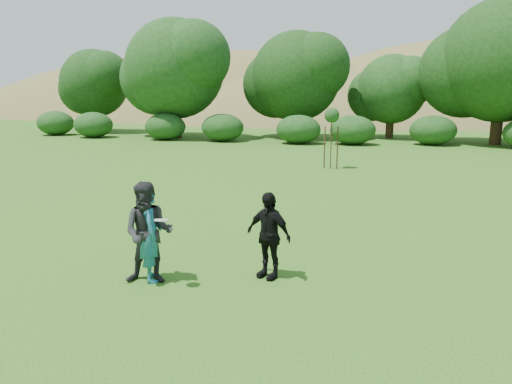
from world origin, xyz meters
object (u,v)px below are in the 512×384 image
(player_grey, at_px, (149,233))
(player_black, at_px, (268,235))
(sapling, at_px, (332,117))
(player_teal, at_px, (150,235))

(player_grey, bearing_deg, player_black, 7.54)
(player_grey, bearing_deg, sapling, 69.62)
(player_teal, bearing_deg, player_grey, 163.12)
(player_black, relative_size, sapling, 0.61)
(player_grey, distance_m, player_black, 2.30)
(sapling, bearing_deg, player_grey, -96.00)
(sapling, bearing_deg, player_teal, -96.14)
(player_black, xyz_separation_m, sapling, (-0.53, 14.33, 1.56))
(player_teal, bearing_deg, player_black, -100.50)
(player_grey, distance_m, sapling, 15.34)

